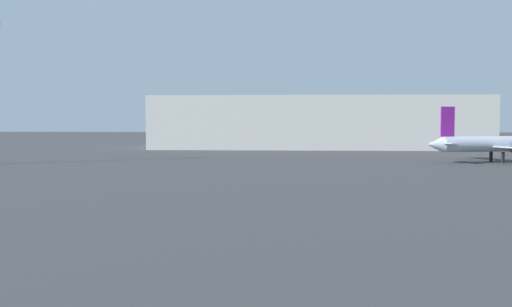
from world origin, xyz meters
TOP-DOWN VIEW (x-y plane):
  - airplane_distant at (35.11, 83.53)m, footprint 26.34×20.96m
  - terminal_building at (7.83, 129.59)m, footprint 76.87×25.87m

SIDE VIEW (x-z plane):
  - airplane_distant at x=35.11m, z-range -1.45..7.34m
  - terminal_building at x=7.83m, z-range 0.00..12.18m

